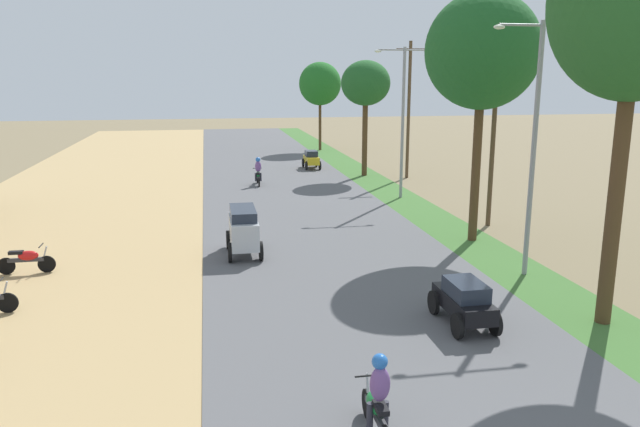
# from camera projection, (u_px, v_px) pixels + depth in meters

# --- Properties ---
(parked_motorbike_fifth) EXTENTS (1.80, 0.54, 0.94)m
(parked_motorbike_fifth) POSITION_uv_depth(u_px,v_px,m) (27.00, 259.00, 19.89)
(parked_motorbike_fifth) COLOR black
(parked_motorbike_fifth) RESTS_ON dirt_shoulder
(median_tree_nearest) EXTENTS (4.03, 4.03, 10.31)m
(median_tree_nearest) POSITION_uv_depth(u_px,v_px,m) (637.00, 4.00, 14.32)
(median_tree_nearest) COLOR #4C351E
(median_tree_nearest) RESTS_ON median_strip
(median_tree_second) EXTENTS (4.23, 4.23, 9.33)m
(median_tree_second) POSITION_uv_depth(u_px,v_px,m) (483.00, 52.00, 22.50)
(median_tree_second) COLOR #4C351E
(median_tree_second) RESTS_ON median_strip
(median_tree_third) EXTENTS (3.10, 3.10, 7.26)m
(median_tree_third) POSITION_uv_depth(u_px,v_px,m) (366.00, 84.00, 38.41)
(median_tree_third) COLOR #4C351E
(median_tree_third) RESTS_ON median_strip
(median_tree_fourth) EXTENTS (3.57, 3.57, 7.45)m
(median_tree_fourth) POSITION_uv_depth(u_px,v_px,m) (320.00, 84.00, 51.99)
(median_tree_fourth) COLOR #4C351E
(median_tree_fourth) RESTS_ON median_strip
(streetlamp_near) EXTENTS (3.16, 0.20, 7.92)m
(streetlamp_near) POSITION_uv_depth(u_px,v_px,m) (535.00, 133.00, 18.94)
(streetlamp_near) COLOR gray
(streetlamp_near) RESTS_ON median_strip
(streetlamp_mid) EXTENTS (3.16, 0.20, 7.72)m
(streetlamp_mid) POSITION_uv_depth(u_px,v_px,m) (403.00, 112.00, 31.51)
(streetlamp_mid) COLOR gray
(streetlamp_mid) RESTS_ON median_strip
(utility_pole_near) EXTENTS (1.80, 0.20, 8.79)m
(utility_pole_near) POSITION_uv_depth(u_px,v_px,m) (494.00, 119.00, 25.66)
(utility_pole_near) COLOR brown
(utility_pole_near) RESTS_ON ground
(utility_pole_far) EXTENTS (1.80, 0.20, 8.44)m
(utility_pole_far) POSITION_uv_depth(u_px,v_px,m) (409.00, 108.00, 38.11)
(utility_pole_far) COLOR brown
(utility_pole_far) RESTS_ON ground
(car_sedan_black) EXTENTS (1.10, 2.26, 1.19)m
(car_sedan_black) POSITION_uv_depth(u_px,v_px,m) (464.00, 300.00, 15.70)
(car_sedan_black) COLOR black
(car_sedan_black) RESTS_ON road_strip
(car_van_silver) EXTENTS (1.19, 2.41, 1.67)m
(car_van_silver) POSITION_uv_depth(u_px,v_px,m) (243.00, 229.00, 21.88)
(car_van_silver) COLOR #B7BCC1
(car_van_silver) RESTS_ON road_strip
(car_hatchback_yellow) EXTENTS (1.04, 2.00, 1.23)m
(car_hatchback_yellow) POSITION_uv_depth(u_px,v_px,m) (311.00, 159.00, 42.35)
(car_hatchback_yellow) COLOR gold
(car_hatchback_yellow) RESTS_ON road_strip
(motorbike_foreground_rider) EXTENTS (0.54, 1.80, 1.66)m
(motorbike_foreground_rider) POSITION_uv_depth(u_px,v_px,m) (377.00, 398.00, 10.70)
(motorbike_foreground_rider) COLOR black
(motorbike_foreground_rider) RESTS_ON road_strip
(motorbike_ahead_second) EXTENTS (0.54, 1.80, 1.66)m
(motorbike_ahead_second) POSITION_uv_depth(u_px,v_px,m) (258.00, 172.00, 35.85)
(motorbike_ahead_second) COLOR black
(motorbike_ahead_second) RESTS_ON road_strip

